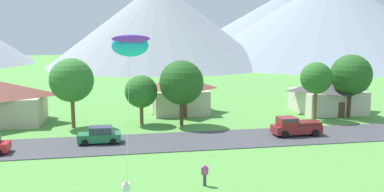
# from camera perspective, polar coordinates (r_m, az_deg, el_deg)

# --- Properties ---
(road_strip) EXTENTS (160.00, 7.44, 0.08)m
(road_strip) POSITION_cam_1_polar(r_m,az_deg,el_deg) (42.49, -1.94, -6.26)
(road_strip) COLOR #424247
(road_strip) RESTS_ON ground
(mountain_far_east_ridge) EXTENTS (101.80, 101.80, 30.95)m
(mountain_far_east_ridge) POSITION_cam_1_polar(r_m,az_deg,el_deg) (161.34, 18.44, 9.89)
(mountain_far_east_ridge) COLOR gray
(mountain_far_east_ridge) RESTS_ON ground
(mountain_far_west_ridge) EXTENTS (73.06, 73.06, 27.43)m
(mountain_far_west_ridge) POSITION_cam_1_polar(r_m,az_deg,el_deg) (138.81, -4.53, 9.83)
(mountain_far_west_ridge) COLOR #8E939E
(mountain_far_west_ridge) RESTS_ON ground
(mountain_west_ridge) EXTENTS (100.72, 100.72, 28.30)m
(mountain_west_ridge) POSITION_cam_1_polar(r_m,az_deg,el_deg) (177.54, 13.21, 9.53)
(mountain_west_ridge) COLOR gray
(mountain_west_ridge) RESTS_ON ground
(house_leftmost) EXTENTS (10.64, 7.89, 5.23)m
(house_leftmost) POSITION_cam_1_polar(r_m,az_deg,el_deg) (55.35, -24.89, -0.73)
(house_leftmost) COLOR beige
(house_leftmost) RESTS_ON ground
(house_left_center) EXTENTS (9.09, 8.18, 4.76)m
(house_left_center) POSITION_cam_1_polar(r_m,az_deg,el_deg) (60.75, 18.16, 0.20)
(house_left_center) COLOR beige
(house_left_center) RESTS_ON ground
(house_right_center) EXTENTS (7.87, 8.30, 5.14)m
(house_right_center) POSITION_cam_1_polar(r_m,az_deg,el_deg) (57.53, -1.80, 0.38)
(house_right_center) COLOR beige
(house_right_center) RESTS_ON ground
(tree_near_left) EXTENTS (5.29, 5.29, 8.24)m
(tree_near_left) POSITION_cam_1_polar(r_m,az_deg,el_deg) (57.44, 21.05, 2.71)
(tree_near_left) COLOR #4C3823
(tree_near_left) RESTS_ON ground
(tree_left_of_center) EXTENTS (3.92, 3.92, 6.01)m
(tree_left_of_center) POSITION_cam_1_polar(r_m,az_deg,el_deg) (49.84, -7.02, 0.60)
(tree_left_of_center) COLOR brown
(tree_left_of_center) RESTS_ON ground
(tree_right_of_center) EXTENTS (5.08, 5.08, 8.14)m
(tree_right_of_center) POSITION_cam_1_polar(r_m,az_deg,el_deg) (49.68, -16.25, 2.09)
(tree_right_of_center) COLOR brown
(tree_right_of_center) RESTS_ON ground
(tree_near_right) EXTENTS (3.97, 3.97, 7.38)m
(tree_near_right) POSITION_cam_1_polar(r_m,az_deg,el_deg) (54.18, 16.73, 2.36)
(tree_near_right) COLOR brown
(tree_near_right) RESTS_ON ground
(tree_far_right) EXTENTS (5.26, 5.26, 7.84)m
(tree_far_right) POSITION_cam_1_polar(r_m,az_deg,el_deg) (48.71, -1.47, 1.86)
(tree_far_right) COLOR #4C3823
(tree_far_right) RESTS_ON ground
(parked_car_green_mid_east) EXTENTS (4.25, 2.18, 1.68)m
(parked_car_green_mid_east) POSITION_cam_1_polar(r_m,az_deg,el_deg) (42.51, -12.58, -5.31)
(parked_car_green_mid_east) COLOR #237042
(parked_car_green_mid_east) RESTS_ON road_strip
(pickup_truck_maroon_west_side) EXTENTS (5.22, 2.37, 1.99)m
(pickup_truck_maroon_west_side) POSITION_cam_1_polar(r_m,az_deg,el_deg) (45.99, 14.03, -4.05)
(pickup_truck_maroon_west_side) COLOR maroon
(pickup_truck_maroon_west_side) RESTS_ON road_strip
(kite_flyer_with_kite) EXTENTS (2.76, 4.40, 11.00)m
(kite_flyer_with_kite) POSITION_cam_1_polar(r_m,az_deg,el_deg) (28.96, -8.51, 6.42)
(kite_flyer_with_kite) COLOR #70604C
(kite_flyer_with_kite) RESTS_ON ground
(watcher_person) EXTENTS (0.56, 0.24, 1.68)m
(watcher_person) POSITION_cam_1_polar(r_m,az_deg,el_deg) (30.50, 1.77, -10.72)
(watcher_person) COLOR #3D3D42
(watcher_person) RESTS_ON ground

